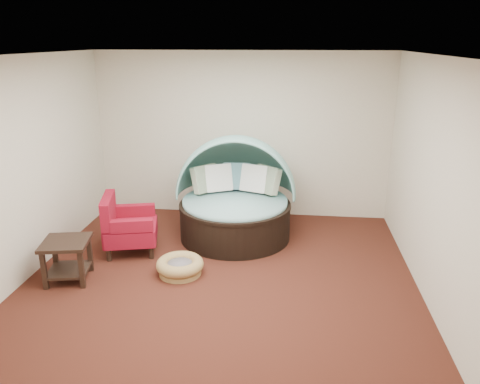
# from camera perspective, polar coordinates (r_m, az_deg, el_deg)

# --- Properties ---
(floor) EXTENTS (5.00, 5.00, 0.00)m
(floor) POSITION_cam_1_polar(r_m,az_deg,el_deg) (6.17, -2.41, -10.68)
(floor) COLOR #491D14
(floor) RESTS_ON ground
(wall_back) EXTENTS (5.00, 0.00, 5.00)m
(wall_back) POSITION_cam_1_polar(r_m,az_deg,el_deg) (8.03, 0.22, 6.89)
(wall_back) COLOR beige
(wall_back) RESTS_ON floor
(wall_front) EXTENTS (5.00, 0.00, 5.00)m
(wall_front) POSITION_cam_1_polar(r_m,az_deg,el_deg) (3.35, -9.44, -10.12)
(wall_front) COLOR beige
(wall_front) RESTS_ON floor
(wall_left) EXTENTS (0.00, 5.00, 5.00)m
(wall_left) POSITION_cam_1_polar(r_m,az_deg,el_deg) (6.50, -24.94, 2.44)
(wall_left) COLOR beige
(wall_left) RESTS_ON floor
(wall_right) EXTENTS (0.00, 5.00, 5.00)m
(wall_right) POSITION_cam_1_polar(r_m,az_deg,el_deg) (5.79, 22.64, 0.96)
(wall_right) COLOR beige
(wall_right) RESTS_ON floor
(ceiling) EXTENTS (5.00, 5.00, 0.00)m
(ceiling) POSITION_cam_1_polar(r_m,az_deg,el_deg) (5.40, -2.82, 16.31)
(ceiling) COLOR white
(ceiling) RESTS_ON wall_back
(canopy_daybed) EXTENTS (1.92, 1.82, 1.58)m
(canopy_daybed) POSITION_cam_1_polar(r_m,az_deg,el_deg) (7.24, -0.57, 0.15)
(canopy_daybed) COLOR black
(canopy_daybed) RESTS_ON floor
(pet_basket) EXTENTS (0.64, 0.64, 0.22)m
(pet_basket) POSITION_cam_1_polar(r_m,az_deg,el_deg) (6.31, -7.33, -8.95)
(pet_basket) COLOR olive
(pet_basket) RESTS_ON floor
(red_armchair) EXTENTS (0.89, 0.89, 0.86)m
(red_armchair) POSITION_cam_1_polar(r_m,az_deg,el_deg) (6.98, -13.65, -4.04)
(red_armchair) COLOR black
(red_armchair) RESTS_ON floor
(side_table) EXTENTS (0.66, 0.66, 0.54)m
(side_table) POSITION_cam_1_polar(r_m,az_deg,el_deg) (6.41, -20.35, -7.19)
(side_table) COLOR black
(side_table) RESTS_ON floor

